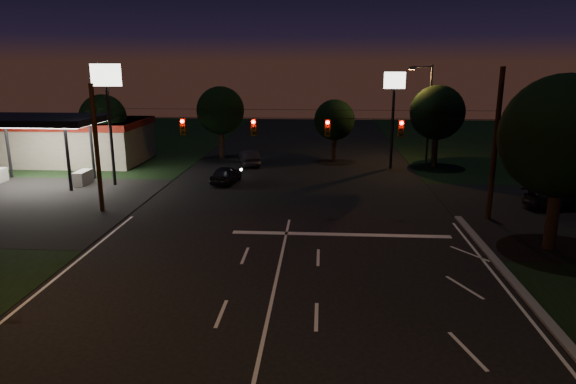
# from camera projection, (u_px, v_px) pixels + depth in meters

# --- Properties ---
(ground) EXTENTS (140.00, 140.00, 0.00)m
(ground) POSITION_uv_depth(u_px,v_px,m) (262.00, 343.00, 17.35)
(ground) COLOR black
(ground) RESTS_ON ground
(stop_bar) EXTENTS (12.00, 0.50, 0.01)m
(stop_bar) POSITION_uv_depth(u_px,v_px,m) (341.00, 234.00, 28.27)
(stop_bar) COLOR silver
(stop_bar) RESTS_ON ground
(utility_pole_right) EXTENTS (0.30, 0.30, 9.00)m
(utility_pole_right) POSITION_uv_depth(u_px,v_px,m) (488.00, 219.00, 31.06)
(utility_pole_right) COLOR black
(utility_pole_right) RESTS_ON ground
(utility_pole_left) EXTENTS (0.28, 0.28, 8.00)m
(utility_pole_left) POSITION_uv_depth(u_px,v_px,m) (103.00, 211.00, 32.64)
(utility_pole_left) COLOR black
(utility_pole_left) RESTS_ON ground
(signal_span) EXTENTS (24.00, 0.40, 1.56)m
(signal_span) POSITION_uv_depth(u_px,v_px,m) (290.00, 127.00, 30.46)
(signal_span) COLOR black
(signal_span) RESTS_ON ground
(gas_station) EXTENTS (14.20, 16.10, 5.25)m
(gas_station) POSITION_uv_depth(u_px,v_px,m) (66.00, 138.00, 47.58)
(gas_station) COLOR gray
(gas_station) RESTS_ON ground
(pole_sign_left_near) EXTENTS (2.20, 0.30, 9.10)m
(pole_sign_left_near) POSITION_uv_depth(u_px,v_px,m) (107.00, 93.00, 37.82)
(pole_sign_left_near) COLOR black
(pole_sign_left_near) RESTS_ON ground
(pole_sign_right) EXTENTS (1.80, 0.30, 8.40)m
(pole_sign_right) POSITION_uv_depth(u_px,v_px,m) (394.00, 98.00, 44.29)
(pole_sign_right) COLOR black
(pole_sign_right) RESTS_ON ground
(street_light_right_far) EXTENTS (2.20, 0.35, 9.00)m
(street_light_right_far) POSITION_uv_depth(u_px,v_px,m) (427.00, 107.00, 46.25)
(street_light_right_far) COLOR black
(street_light_right_far) RESTS_ON ground
(tree_right_near) EXTENTS (6.00, 6.00, 8.76)m
(tree_right_near) POSITION_uv_depth(u_px,v_px,m) (562.00, 137.00, 24.88)
(tree_right_near) COLOR black
(tree_right_near) RESTS_ON ground
(tree_far_a) EXTENTS (4.20, 4.20, 6.42)m
(tree_far_a) POSITION_uv_depth(u_px,v_px,m) (104.00, 118.00, 46.60)
(tree_far_a) COLOR black
(tree_far_a) RESTS_ON ground
(tree_far_b) EXTENTS (4.60, 4.60, 6.98)m
(tree_far_b) POSITION_uv_depth(u_px,v_px,m) (221.00, 111.00, 49.73)
(tree_far_b) COLOR black
(tree_far_b) RESTS_ON ground
(tree_far_c) EXTENTS (3.80, 3.80, 5.86)m
(tree_far_c) POSITION_uv_depth(u_px,v_px,m) (335.00, 120.00, 48.19)
(tree_far_c) COLOR black
(tree_far_c) RESTS_ON ground
(tree_far_d) EXTENTS (4.80, 4.80, 7.30)m
(tree_far_d) POSITION_uv_depth(u_px,v_px,m) (437.00, 113.00, 45.47)
(tree_far_d) COLOR black
(tree_far_d) RESTS_ON ground
(tree_far_e) EXTENTS (4.00, 4.00, 6.18)m
(tree_far_e) POSITION_uv_depth(u_px,v_px,m) (538.00, 125.00, 43.16)
(tree_far_e) COLOR black
(tree_far_e) RESTS_ON ground
(car_oncoming_a) EXTENTS (2.19, 4.16, 1.35)m
(car_oncoming_a) POSITION_uv_depth(u_px,v_px,m) (226.00, 175.00, 40.14)
(car_oncoming_a) COLOR black
(car_oncoming_a) RESTS_ON ground
(car_oncoming_b) EXTENTS (2.58, 4.47, 1.39)m
(car_oncoming_b) POSITION_uv_depth(u_px,v_px,m) (249.00, 158.00, 47.13)
(car_oncoming_b) COLOR black
(car_oncoming_b) RESTS_ON ground
(car_cross) EXTENTS (5.07, 2.84, 1.39)m
(car_cross) POSITION_uv_depth(u_px,v_px,m) (562.00, 199.00, 32.98)
(car_cross) COLOR black
(car_cross) RESTS_ON ground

